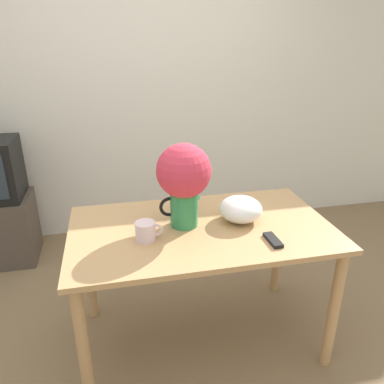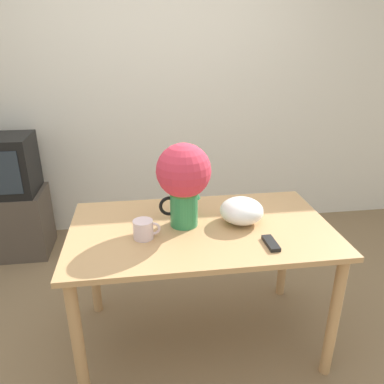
% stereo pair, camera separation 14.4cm
% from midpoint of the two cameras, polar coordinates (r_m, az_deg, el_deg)
% --- Properties ---
extents(ground_plane, '(12.00, 12.00, 0.00)m').
position_cam_midpoint_polar(ground_plane, '(2.45, -3.83, -22.95)').
color(ground_plane, '#7F6647').
extents(wall_back, '(8.00, 0.05, 2.60)m').
position_cam_midpoint_polar(wall_back, '(3.43, -8.98, 14.83)').
color(wall_back, silver).
rests_on(wall_back, ground_plane).
extents(table, '(1.43, 0.83, 0.78)m').
position_cam_midpoint_polar(table, '(2.12, -0.54, -7.85)').
color(table, tan).
rests_on(table, ground_plane).
extents(flower_vase, '(0.29, 0.29, 0.46)m').
position_cam_midpoint_polar(flower_vase, '(1.97, -3.37, 2.10)').
color(flower_vase, '#2D844C').
rests_on(flower_vase, table).
extents(coffee_mug, '(0.14, 0.10, 0.10)m').
position_cam_midpoint_polar(coffee_mug, '(1.94, -9.18, -5.89)').
color(coffee_mug, silver).
rests_on(coffee_mug, table).
extents(white_bowl, '(0.24, 0.24, 0.14)m').
position_cam_midpoint_polar(white_bowl, '(2.11, 5.49, -2.63)').
color(white_bowl, white).
rests_on(white_bowl, table).
extents(remote_control, '(0.05, 0.14, 0.02)m').
position_cam_midpoint_polar(remote_control, '(1.94, 10.16, -7.26)').
color(remote_control, black).
rests_on(remote_control, table).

